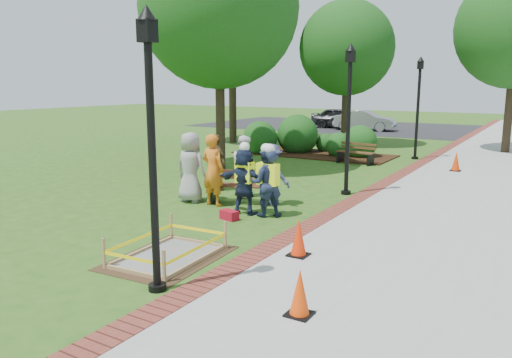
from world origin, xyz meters
The scene contains 33 objects.
ground centered at (0.00, 0.00, 0.00)m, with size 100.00×100.00×0.00m, color #285116.
sidewalk centered at (5.00, 10.00, 0.01)m, with size 6.00×60.00×0.02m, color #9E9E99.
brick_edging centered at (1.75, 10.00, 0.01)m, with size 0.50×60.00×0.03m, color maroon.
mulch_bed centered at (-3.00, 12.00, 0.02)m, with size 7.00×3.00×0.05m, color #381E0F.
parking_lot centered at (0.00, 27.00, 0.00)m, with size 36.00×12.00×0.01m, color black.
wet_concrete_pad centered at (0.44, -1.81, 0.23)m, with size 1.84×2.40×0.55m.
bench_near centered at (-0.79, 2.46, 0.28)m, with size 1.69×1.07×0.87m.
bench_far centered at (-0.47, 10.45, 0.27)m, with size 1.59×0.72×0.83m.
cone_front centered at (3.54, -2.65, 0.33)m, with size 0.35×0.35×0.69m.
cone_back centered at (2.44, -0.48, 0.35)m, with size 0.36×0.36×0.72m.
cone_far centered at (3.28, 10.68, 0.35)m, with size 0.37×0.37×0.72m.
toolbox centered at (-0.10, 0.97, 0.11)m, with size 0.44×0.24×0.22m, color #A90D22.
lamp_near centered at (1.25, -3.00, 2.48)m, with size 0.28×0.28×4.26m.
lamp_mid centered at (1.25, 5.00, 2.48)m, with size 0.28×0.28×4.26m.
lamp_far centered at (1.25, 13.00, 2.48)m, with size 0.28×0.28×4.26m.
tree_left centered at (-4.34, 6.65, 5.77)m, with size 5.67×5.67×8.61m.
tree_back centered at (-3.17, 16.05, 4.91)m, with size 4.77×4.77×7.30m.
tree_far centered at (-8.75, 14.03, 7.06)m, with size 7.00×7.00×10.57m.
shrub_a centered at (-5.31, 11.13, 0.00)m, with size 1.59×1.59×1.59m, color #154313.
shrub_b centered at (-3.98, 12.31, 0.00)m, with size 1.90×1.90×1.90m, color #154313.
shrub_c centered at (-1.85, 12.09, 0.00)m, with size 1.14×1.14×1.14m, color #154313.
shrub_d centered at (-0.97, 12.30, 0.00)m, with size 1.51×1.51×1.51m, color #154313.
shrub_e centered at (-2.91, 13.15, 0.00)m, with size 0.93×0.93×0.93m, color #154313.
casual_person_a centered at (-2.02, 1.95, 0.94)m, with size 0.60×0.39×1.89m.
casual_person_b centered at (-1.24, 1.91, 0.94)m, with size 0.64×0.44×1.89m.
casual_person_c centered at (-1.12, 3.25, 0.87)m, with size 0.66×0.61×1.74m.
casual_person_d centered at (-2.27, 3.49, 0.84)m, with size 0.63×0.53×1.69m.
casual_person_e centered at (0.05, 2.71, 0.81)m, with size 0.53×0.35×1.62m.
hivis_worker_a centered at (-0.08, 1.61, 0.89)m, with size 0.55×0.38×1.78m.
hivis_worker_b centered at (0.59, 1.67, 0.89)m, with size 0.58×0.62×1.77m.
hivis_worker_c centered at (0.47, 1.70, 0.89)m, with size 0.62×0.55×1.77m.
parked_car_a centered at (-7.00, 25.31, 0.00)m, with size 4.84×2.11×1.58m, color #252528.
parked_car_b centered at (-4.97, 24.50, 0.00)m, with size 4.53×1.97×1.48m, color #959599.
Camera 1 is at (6.35, -8.45, 3.17)m, focal length 35.00 mm.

